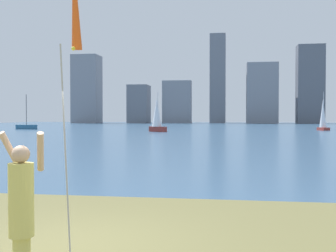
{
  "coord_description": "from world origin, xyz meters",
  "views": [
    {
      "loc": [
        2.52,
        -6.61,
        2.16
      ],
      "look_at": [
        -0.42,
        13.41,
        1.63
      ],
      "focal_mm": 44.76,
      "sensor_mm": 36.0,
      "label": 1
    }
  ],
  "objects": [
    {
      "name": "sailboat_4",
      "position": [
        15.63,
        55.09,
        2.0
      ],
      "size": [
        1.51,
        2.07,
        5.45
      ],
      "color": "maroon",
      "rests_on": "ground"
    },
    {
      "name": "skyline_tower_3",
      "position": [
        -0.64,
        108.77,
        11.95
      ],
      "size": [
        4.17,
        7.01,
        23.9
      ],
      "color": "slate",
      "rests_on": "ground"
    },
    {
      "name": "sailboat_6",
      "position": [
        -28.15,
        53.39,
        0.41
      ],
      "size": [
        3.2,
        0.92,
        5.31
      ],
      "color": "#2D6084",
      "rests_on": "ground"
    },
    {
      "name": "skyline_tower_1",
      "position": [
        -21.76,
        104.47,
        5.12
      ],
      "size": [
        5.42,
        6.28,
        10.25
      ],
      "color": "slate",
      "rests_on": "ground"
    },
    {
      "name": "skyline_tower_4",
      "position": [
        10.98,
        106.14,
        7.89
      ],
      "size": [
        7.97,
        6.26,
        15.78
      ],
      "color": "gray",
      "rests_on": "ground"
    },
    {
      "name": "skyline_tower_2",
      "position": [
        -11.43,
        105.11,
        5.68
      ],
      "size": [
        7.67,
        3.49,
        11.36
      ],
      "color": "gray",
      "rests_on": "ground"
    },
    {
      "name": "ground",
      "position": [
        0.0,
        50.95,
        -0.06
      ],
      "size": [
        120.0,
        138.0,
        0.12
      ],
      "color": "brown"
    },
    {
      "name": "skyline_tower_5",
      "position": [
        22.86,
        104.3,
        9.98
      ],
      "size": [
        6.61,
        4.59,
        19.96
      ],
      "color": "#565B66",
      "rests_on": "ground"
    },
    {
      "name": "person",
      "position": [
        -0.4,
        -1.07,
        0.95
      ],
      "size": [
        0.71,
        0.52,
        1.93
      ],
      "rotation": [
        0.0,
        0.0,
        -0.13
      ],
      "color": "#D8CC66",
      "rests_on": "ground"
    },
    {
      "name": "sailboat_7",
      "position": [
        -6.81,
        47.02,
        2.1
      ],
      "size": [
        2.51,
        1.92,
        5.24
      ],
      "color": "maroon",
      "rests_on": "ground"
    },
    {
      "name": "skyline_tower_0",
      "position": [
        -36.03,
        103.23,
        9.2
      ],
      "size": [
        7.04,
        6.12,
        18.4
      ],
      "color": "gray",
      "rests_on": "ground"
    },
    {
      "name": "kite_flag_right",
      "position": [
        0.2,
        -0.52,
        3.82
      ],
      "size": [
        0.16,
        0.74,
        4.69
      ],
      "color": "#B2B2B7",
      "rests_on": "ground"
    }
  ]
}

